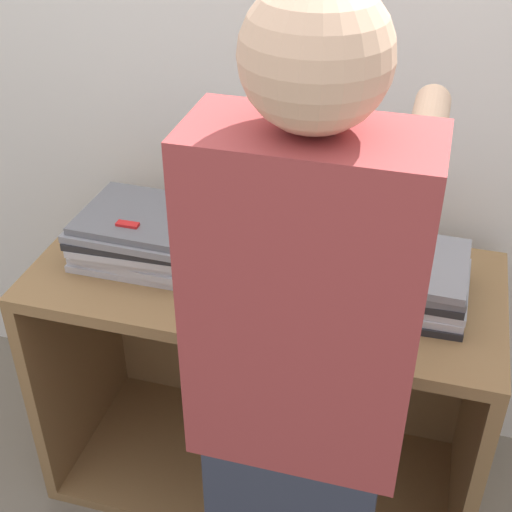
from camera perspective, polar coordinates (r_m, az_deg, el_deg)
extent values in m
cube|color=silver|center=(2.07, 3.67, 13.76)|extent=(8.00, 0.05, 2.40)
cube|color=olive|center=(1.93, 0.69, -2.00)|extent=(1.27, 0.58, 0.04)
cube|color=olive|center=(2.46, 0.57, -16.51)|extent=(1.27, 0.58, 0.04)
cube|color=olive|center=(2.37, -14.02, -7.05)|extent=(0.04, 0.58, 0.73)
cube|color=olive|center=(2.15, 17.06, -12.76)|extent=(0.04, 0.58, 0.73)
cube|color=olive|center=(2.37, 2.33, -5.73)|extent=(1.19, 0.04, 0.73)
cube|color=gray|center=(1.91, 0.70, -1.33)|extent=(0.32, 0.27, 0.02)
cube|color=black|center=(1.92, 0.78, -0.87)|extent=(0.27, 0.15, 0.00)
cube|color=gray|center=(1.99, 2.05, 4.81)|extent=(0.32, 0.08, 0.26)
cube|color=black|center=(1.98, 2.02, 4.78)|extent=(0.29, 0.07, 0.23)
cube|color=#B7B7BC|center=(2.02, -9.24, 0.36)|extent=(0.33, 0.27, 0.02)
cube|color=#B7B7BC|center=(2.01, -9.05, 0.80)|extent=(0.34, 0.28, 0.02)
cube|color=#B7B7BC|center=(2.00, -8.89, 1.24)|extent=(0.34, 0.28, 0.02)
cube|color=#B7B7BC|center=(1.98, -9.25, 1.62)|extent=(0.34, 0.28, 0.02)
cube|color=#232326|center=(1.98, -9.49, 2.16)|extent=(0.33, 0.28, 0.02)
cube|color=gray|center=(1.96, -9.50, 2.59)|extent=(0.33, 0.28, 0.02)
cube|color=slate|center=(1.95, -9.07, 3.20)|extent=(0.33, 0.28, 0.02)
cube|color=#232326|center=(1.87, 11.32, -3.14)|extent=(0.33, 0.28, 0.02)
cube|color=#B7B7BC|center=(1.86, 11.45, -2.50)|extent=(0.33, 0.27, 0.02)
cube|color=#B7B7BC|center=(1.86, 11.69, -1.93)|extent=(0.33, 0.28, 0.02)
cube|color=#232326|center=(1.84, 11.48, -1.43)|extent=(0.33, 0.27, 0.02)
cube|color=slate|center=(1.83, 11.45, -0.95)|extent=(0.33, 0.28, 0.02)
cube|color=gray|center=(1.82, 11.61, -0.36)|extent=(0.33, 0.28, 0.02)
cube|color=#993838|center=(1.24, 3.88, -3.94)|extent=(0.40, 0.20, 0.65)
sphere|color=#DBAD89|center=(1.03, 4.84, 15.68)|extent=(0.22, 0.22, 0.22)
cylinder|color=#DBAD89|center=(1.38, -0.03, 11.27)|extent=(0.07, 0.32, 0.07)
cylinder|color=#DBAD89|center=(1.33, 13.53, 9.53)|extent=(0.07, 0.32, 0.07)
cube|color=red|center=(1.90, -10.24, 2.51)|extent=(0.06, 0.02, 0.01)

